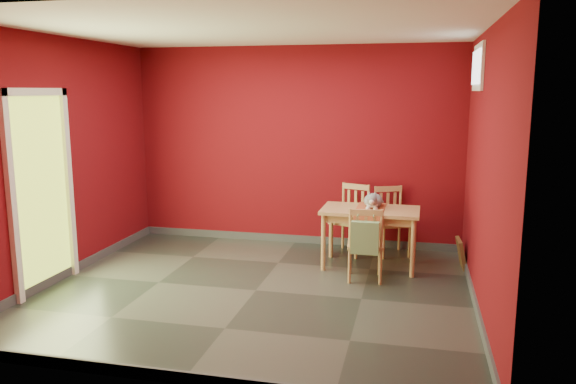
% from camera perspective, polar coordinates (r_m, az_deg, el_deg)
% --- Properties ---
extents(ground, '(4.50, 4.50, 0.00)m').
position_cam_1_polar(ground, '(6.09, -3.29, -9.94)').
color(ground, '#2D342D').
rests_on(ground, ground).
extents(room_shell, '(4.50, 4.50, 4.50)m').
position_cam_1_polar(room_shell, '(6.08, -3.29, -9.50)').
color(room_shell, '#620A10').
rests_on(room_shell, ground).
extents(doorway, '(0.06, 1.01, 2.13)m').
position_cam_1_polar(doorway, '(6.45, -23.84, 0.65)').
color(doorway, '#B7D838').
rests_on(doorway, ground).
extents(window, '(0.05, 0.90, 0.50)m').
position_cam_1_polar(window, '(6.52, 18.73, 11.91)').
color(window, white).
rests_on(window, room_shell).
extents(outlet_plate, '(0.08, 0.02, 0.12)m').
position_cam_1_polar(outlet_plate, '(7.69, 12.49, -3.54)').
color(outlet_plate, silver).
rests_on(outlet_plate, room_shell).
extents(dining_table, '(1.16, 0.69, 0.72)m').
position_cam_1_polar(dining_table, '(6.77, 8.35, -2.43)').
color(dining_table, tan).
rests_on(dining_table, ground).
extents(table_runner, '(0.34, 0.70, 0.35)m').
position_cam_1_polar(table_runner, '(6.65, 8.28, -2.35)').
color(table_runner, '#B95330').
rests_on(table_runner, dining_table).
extents(chair_far_left, '(0.53, 0.53, 0.90)m').
position_cam_1_polar(chair_far_left, '(7.37, 6.41, -2.68)').
color(chair_far_left, tan).
rests_on(chair_far_left, ground).
extents(chair_far_right, '(0.54, 0.54, 0.87)m').
position_cam_1_polar(chair_far_right, '(7.41, 10.42, -2.83)').
color(chair_far_right, tan).
rests_on(chair_far_right, ground).
extents(chair_near, '(0.43, 0.43, 0.84)m').
position_cam_1_polar(chair_near, '(6.33, 7.86, -5.16)').
color(chair_near, tan).
rests_on(chair_near, ground).
extents(tote_bag, '(0.30, 0.18, 0.42)m').
position_cam_1_polar(tote_bag, '(6.10, 7.82, -4.62)').
color(tote_bag, '#6F935E').
rests_on(tote_bag, chair_near).
extents(cat, '(0.37, 0.52, 0.23)m').
position_cam_1_polar(cat, '(6.82, 8.66, -0.59)').
color(cat, slate).
rests_on(cat, table_runner).
extents(picture_frame, '(0.14, 0.36, 0.35)m').
position_cam_1_polar(picture_frame, '(7.10, 17.17, -5.97)').
color(picture_frame, brown).
rests_on(picture_frame, ground).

